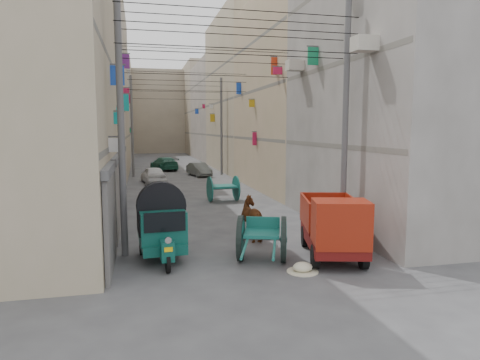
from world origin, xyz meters
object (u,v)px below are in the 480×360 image
object	(u,v)px
distant_car_white	(153,175)
distant_car_green	(164,164)
second_cart	(223,188)
horse	(255,218)
auto_rickshaw	(162,225)
feed_sack	(303,267)
distant_car_grey	(199,169)
tonga_cart	(262,238)
mini_truck	(335,230)

from	to	relation	value
distant_car_white	distant_car_green	distance (m)	9.67
second_cart	horse	world-z (taller)	horse
auto_rickshaw	distant_car_white	world-z (taller)	auto_rickshaw
feed_sack	auto_rickshaw	bearing A→B (deg)	150.72
horse	distant_car_grey	bearing A→B (deg)	-104.83
auto_rickshaw	distant_car_white	size ratio (longest dim) A/B	0.72
second_cart	horse	distance (m)	7.98
distant_car_white	tonga_cart	bearing A→B (deg)	89.70
distant_car_grey	distant_car_white	bearing A→B (deg)	-147.11
tonga_cart	second_cart	bearing A→B (deg)	104.35
auto_rickshaw	distant_car_green	distance (m)	27.80
feed_sack	distant_car_white	xyz separation A→B (m)	(-3.30, 20.20, 0.47)
tonga_cart	second_cart	size ratio (longest dim) A/B	1.97
second_cart	distant_car_grey	distance (m)	12.46
second_cart	distant_car_green	size ratio (longest dim) A/B	0.38
auto_rickshaw	distant_car_green	size ratio (longest dim) A/B	0.60
mini_truck	distant_car_grey	bearing A→B (deg)	106.56
feed_sack	mini_truck	bearing A→B (deg)	29.61
mini_truck	distant_car_green	size ratio (longest dim) A/B	0.87
auto_rickshaw	tonga_cart	size ratio (longest dim) A/B	0.80
tonga_cart	distant_car_grey	xyz separation A→B (m)	(1.31, 22.93, -0.16)
horse	distant_car_grey	xyz separation A→B (m)	(0.84, 20.42, -0.20)
mini_truck	horse	world-z (taller)	mini_truck
second_cart	auto_rickshaw	bearing A→B (deg)	-115.24
auto_rickshaw	distant_car_grey	size ratio (longest dim) A/B	0.78
second_cart	distant_car_green	bearing A→B (deg)	92.36
mini_truck	distant_car_grey	size ratio (longest dim) A/B	1.12
second_cart	distant_car_white	world-z (taller)	second_cart
auto_rickshaw	tonga_cart	xyz separation A→B (m)	(2.82, -0.89, -0.34)
second_cart	distant_car_white	xyz separation A→B (m)	(-3.38, 8.58, -0.11)
second_cart	feed_sack	distance (m)	11.64
mini_truck	distant_car_grey	distance (m)	23.37
mini_truck	distant_car_white	size ratio (longest dim) A/B	1.04
mini_truck	second_cart	size ratio (longest dim) A/B	2.29
mini_truck	second_cart	distance (m)	10.97
distant_car_green	distant_car_white	bearing A→B (deg)	67.57
mini_truck	horse	size ratio (longest dim) A/B	2.11
auto_rickshaw	mini_truck	distance (m)	5.07
distant_car_grey	second_cart	bearing A→B (deg)	-104.55
auto_rickshaw	distant_car_green	xyz separation A→B (m)	(1.64, 27.75, -0.43)
feed_sack	distant_car_grey	xyz separation A→B (m)	(0.50, 24.07, 0.41)
horse	distant_car_green	bearing A→B (deg)	-98.88
auto_rickshaw	feed_sack	bearing A→B (deg)	-32.96
distant_car_white	distant_car_grey	bearing A→B (deg)	-142.25
auto_rickshaw	second_cart	bearing A→B (deg)	65.19
tonga_cart	horse	xyz separation A→B (m)	(0.47, 2.51, 0.04)
tonga_cart	distant_car_grey	size ratio (longest dim) A/B	0.97
tonga_cart	auto_rickshaw	bearing A→B (deg)	-178.40
tonga_cart	feed_sack	bearing A→B (deg)	-35.44
horse	distant_car_grey	size ratio (longest dim) A/B	0.53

